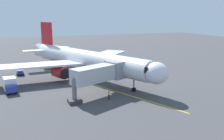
{
  "coord_description": "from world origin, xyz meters",
  "views": [
    {
      "loc": [
        13.6,
        51.33,
        13.21
      ],
      "look_at": [
        -3.65,
        8.79,
        3.0
      ],
      "focal_mm": 39.67,
      "sensor_mm": 36.0,
      "label": 1
    }
  ],
  "objects_px": {
    "airplane": "(85,59)",
    "box_truck_portside": "(10,84)",
    "jet_bridge": "(102,73)",
    "ground_crew_marshaller": "(109,94)",
    "baggage_cart_near_nose": "(20,72)"
  },
  "relations": [
    {
      "from": "jet_bridge",
      "to": "baggage_cart_near_nose",
      "type": "bearing_deg",
      "value": -59.07
    },
    {
      "from": "jet_bridge",
      "to": "ground_crew_marshaller",
      "type": "bearing_deg",
      "value": 95.52
    },
    {
      "from": "baggage_cart_near_nose",
      "to": "box_truck_portside",
      "type": "distance_m",
      "value": 12.93
    },
    {
      "from": "box_truck_portside",
      "to": "baggage_cart_near_nose",
      "type": "bearing_deg",
      "value": -99.36
    },
    {
      "from": "ground_crew_marshaller",
      "to": "box_truck_portside",
      "type": "distance_m",
      "value": 17.94
    },
    {
      "from": "jet_bridge",
      "to": "box_truck_portside",
      "type": "relative_size",
      "value": 2.34
    },
    {
      "from": "airplane",
      "to": "jet_bridge",
      "type": "distance_m",
      "value": 12.5
    },
    {
      "from": "ground_crew_marshaller",
      "to": "baggage_cart_near_nose",
      "type": "bearing_deg",
      "value": -61.55
    },
    {
      "from": "ground_crew_marshaller",
      "to": "box_truck_portside",
      "type": "bearing_deg",
      "value": -35.36
    },
    {
      "from": "jet_bridge",
      "to": "box_truck_portside",
      "type": "xyz_separation_m",
      "value": [
        14.37,
        -7.74,
        -2.38
      ]
    },
    {
      "from": "baggage_cart_near_nose",
      "to": "airplane",
      "type": "bearing_deg",
      "value": 148.24
    },
    {
      "from": "airplane",
      "to": "box_truck_portside",
      "type": "relative_size",
      "value": 8.02
    },
    {
      "from": "jet_bridge",
      "to": "baggage_cart_near_nose",
      "type": "distance_m",
      "value": 24.07
    },
    {
      "from": "airplane",
      "to": "ground_crew_marshaller",
      "type": "relative_size",
      "value": 22.51
    },
    {
      "from": "airplane",
      "to": "jet_bridge",
      "type": "xyz_separation_m",
      "value": [
        0.66,
        12.48,
        -0.24
      ]
    }
  ]
}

